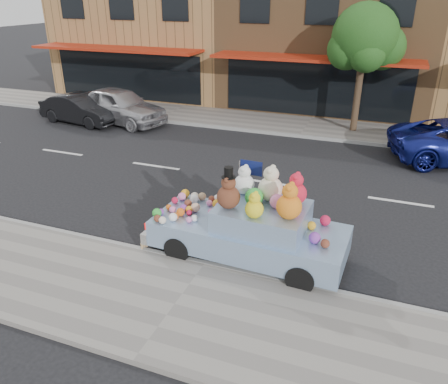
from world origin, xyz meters
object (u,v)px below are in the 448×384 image
at_px(street_tree, 365,42).
at_px(car_dark, 80,109).
at_px(car_silver, 120,106).
at_px(art_car, 251,226).

height_order(street_tree, car_dark, street_tree).
bearing_deg(car_dark, street_tree, -67.56).
relative_size(car_silver, art_car, 1.03).
bearing_deg(art_car, street_tree, 85.97).
relative_size(street_tree, car_silver, 1.11).
bearing_deg(car_silver, art_car, -120.16).
xyz_separation_m(car_silver, art_car, (8.97, -8.57, 0.01)).
distance_m(car_silver, art_car, 12.40).
xyz_separation_m(street_tree, car_silver, (-10.21, -2.24, -2.89)).
height_order(street_tree, car_silver, street_tree).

